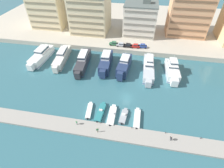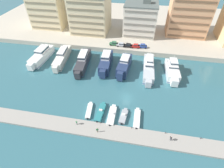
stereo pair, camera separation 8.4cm
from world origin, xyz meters
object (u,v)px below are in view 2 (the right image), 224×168
Objects in this scene: yacht_white_far_left at (41,55)px; yacht_charcoal_mid_left at (83,61)px; yacht_navy_center_left at (106,62)px; car_green_far_left at (114,43)px; car_red_center_left at (135,46)px; pedestrian_far_side at (76,122)px; motorboat_white_mid_left at (112,115)px; yacht_silver_center_right at (149,67)px; car_blue_center at (143,46)px; yacht_white_mid_right at (172,70)px; motorboat_teal_left at (101,112)px; motorboat_white_far_left at (89,111)px; pedestrian_near_edge at (97,130)px; pedestrian_mid_deck at (171,138)px; motorboat_grey_center_left at (124,116)px; yacht_ivory_left at (62,57)px; car_silver_left at (121,44)px; yacht_navy_center at (124,65)px; car_black_mid_left at (128,45)px; motorboat_white_center at (137,119)px.

yacht_charcoal_mid_left is at bearing -3.40° from yacht_white_far_left.
yacht_charcoal_mid_left is at bearing -175.16° from yacht_navy_center_left.
car_red_center_left is (10.39, -0.57, 0.00)m from car_green_far_left.
yacht_charcoal_mid_left is 31.29m from pedestrian_far_side.
yacht_white_far_left reaches higher than motorboat_white_mid_left.
car_blue_center is (-3.32, 15.33, 1.05)m from yacht_silver_center_right.
yacht_white_mid_right reaches higher than motorboat_teal_left.
motorboat_white_far_left is (-17.91, -25.01, -1.75)m from yacht_silver_center_right.
pedestrian_mid_deck is (20.03, 1.01, -0.01)m from pedestrian_near_edge.
car_blue_center is (7.14, 41.02, 2.69)m from motorboat_white_mid_left.
motorboat_white_mid_left is (3.71, -0.55, -0.03)m from motorboat_teal_left.
car_blue_center reaches higher than pedestrian_mid_deck.
motorboat_teal_left is 1.30× the size of motorboat_grey_center_left.
yacht_ivory_left reaches higher than motorboat_teal_left.
yacht_ivory_left is 11.09× the size of pedestrian_mid_deck.
yacht_charcoal_mid_left is at bearing -132.49° from car_silver_left.
car_red_center_left is at bearing 106.12° from pedestrian_mid_deck.
yacht_white_far_left is at bearing 179.35° from yacht_navy_center_left.
yacht_white_far_left is at bearing -161.47° from car_blue_center.
car_blue_center is at bearing 33.16° from yacht_charcoal_mid_left.
yacht_navy_center is at bearing 83.76° from pedestrian_near_edge.
yacht_navy_center_left reaches higher than yacht_charcoal_mid_left.
car_green_far_left is at bearing 86.38° from pedestrian_far_side.
yacht_silver_center_right is (47.14, -0.64, 0.13)m from yacht_white_far_left.
motorboat_white_far_left is at bearing 121.91° from pedestrian_near_edge.
yacht_navy_center is 15.62m from car_black_mid_left.
pedestrian_far_side reaches higher than motorboat_grey_center_left.
yacht_white_far_left is at bearing 135.71° from pedestrian_near_edge.
motorboat_white_far_left is 4.11× the size of pedestrian_far_side.
yacht_white_mid_right is 27.31m from car_silver_left.
yacht_navy_center is 0.78× the size of yacht_silver_center_right.
car_green_far_left is at bearing 104.07° from motorboat_grey_center_left.
car_silver_left reaches higher than pedestrian_near_edge.
yacht_charcoal_mid_left is 2.84× the size of motorboat_white_far_left.
yacht_white_far_left reaches higher than car_red_center_left.
motorboat_white_mid_left is at bearing -174.64° from motorboat_grey_center_left.
yacht_ivory_left is 0.98× the size of yacht_charcoal_mid_left.
motorboat_grey_center_left is 1.54× the size of car_black_mid_left.
yacht_silver_center_right is 34.97m from pedestrian_near_edge.
pedestrian_far_side is (-26.62, 0.44, -0.03)m from pedestrian_mid_deck.
yacht_ivory_left is 27.71m from car_silver_left.
yacht_white_far_left is 1.06× the size of yacht_navy_center_left.
yacht_charcoal_mid_left is 26.38m from motorboat_white_far_left.
yacht_charcoal_mid_left is at bearing 124.24° from motorboat_white_mid_left.
motorboat_teal_left is at bearing -90.92° from car_silver_left.
motorboat_white_center is at bearing 32.76° from pedestrian_near_edge.
yacht_charcoal_mid_left reaches higher than yacht_ivory_left.
yacht_navy_center_left is 31.25m from pedestrian_far_side.
car_green_far_left is (-6.57, 40.98, 2.69)m from motorboat_white_mid_left.
yacht_charcoal_mid_left is 1.15× the size of yacht_navy_center_left.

